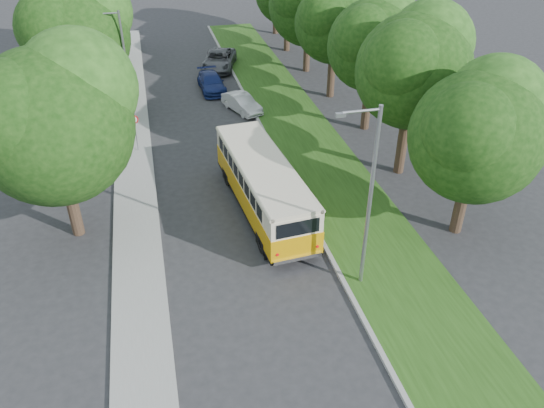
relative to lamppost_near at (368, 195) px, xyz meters
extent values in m
plane|color=#2A2A2D|center=(-4.21, 2.50, -4.37)|extent=(120.00, 120.00, 0.00)
cube|color=gray|center=(-0.61, 7.50, -4.29)|extent=(0.20, 70.00, 0.15)
cube|color=#214612|center=(1.74, 7.50, -4.30)|extent=(4.50, 70.00, 0.13)
cube|color=gray|center=(-9.01, 7.50, -4.31)|extent=(2.20, 70.00, 0.12)
cylinder|color=#332319|center=(5.95, 2.50, -2.70)|extent=(0.56, 0.56, 3.35)
sphere|color=#11340B|center=(5.95, 2.50, 0.58)|extent=(5.85, 5.85, 5.85)
sphere|color=#11340B|center=(6.97, 3.08, 1.75)|extent=(4.38, 4.38, 4.38)
sphere|color=#11340B|center=(5.07, 1.77, 1.32)|extent=(4.09, 4.09, 4.09)
cylinder|color=#332319|center=(5.75, 8.50, -2.24)|extent=(0.56, 0.56, 4.26)
sphere|color=#11340B|center=(5.75, 8.50, 1.54)|extent=(5.98, 5.98, 5.98)
sphere|color=#11340B|center=(6.80, 9.10, 2.73)|extent=(4.49, 4.49, 4.49)
sphere|color=#11340B|center=(4.86, 7.75, 2.29)|extent=(4.19, 4.19, 4.19)
cylinder|color=#332319|center=(6.08, 14.50, -2.39)|extent=(0.56, 0.56, 3.95)
sphere|color=#11340B|center=(6.08, 14.50, 1.13)|extent=(5.61, 5.61, 5.61)
sphere|color=#11340B|center=(7.06, 15.06, 2.25)|extent=(4.21, 4.21, 4.21)
sphere|color=#11340B|center=(5.24, 13.80, 1.83)|extent=(3.92, 3.92, 3.92)
cylinder|color=#332319|center=(5.69, 20.50, -2.44)|extent=(0.56, 0.56, 3.86)
sphere|color=#11340B|center=(5.69, 20.50, 1.05)|extent=(5.64, 5.64, 5.64)
sphere|color=#11340B|center=(6.68, 21.06, 2.17)|extent=(4.23, 4.23, 4.23)
sphere|color=#11340B|center=(4.85, 19.80, 1.75)|extent=(3.95, 3.95, 3.95)
cylinder|color=#332319|center=(5.59, 26.50, -2.58)|extent=(0.56, 0.56, 3.58)
sphere|color=#11340B|center=(5.59, 26.50, 0.96)|extent=(6.36, 6.36, 6.36)
cylinder|color=#332319|center=(5.46, 32.50, -2.53)|extent=(0.56, 0.56, 3.68)
cylinder|color=#332319|center=(5.84, 38.50, -2.34)|extent=(0.56, 0.56, 4.05)
cylinder|color=#332319|center=(-11.71, 6.50, -2.53)|extent=(0.56, 0.56, 3.68)
sphere|color=#11340B|center=(-11.71, 6.50, 1.18)|extent=(6.80, 6.80, 6.80)
sphere|color=#11340B|center=(-10.52, 7.18, 2.54)|extent=(5.10, 5.10, 5.10)
sphere|color=#11340B|center=(-12.73, 5.65, 2.03)|extent=(4.76, 4.76, 4.76)
cylinder|color=#332319|center=(-11.71, 20.50, -2.53)|extent=(0.56, 0.56, 3.68)
sphere|color=#11340B|center=(-11.71, 20.50, 1.18)|extent=(6.80, 6.80, 6.80)
sphere|color=#11340B|center=(-10.52, 21.18, 2.54)|extent=(5.10, 5.10, 5.10)
sphere|color=#11340B|center=(-12.73, 19.65, 2.03)|extent=(4.76, 4.76, 4.76)
cylinder|color=#332319|center=(-11.71, 32.50, -2.53)|extent=(0.56, 0.56, 3.68)
cylinder|color=gray|center=(0.09, 0.00, -0.37)|extent=(0.16, 0.16, 8.00)
cylinder|color=gray|center=(-0.61, 0.00, 3.48)|extent=(1.40, 0.10, 0.10)
cube|color=gray|center=(-1.36, 0.00, 3.41)|extent=(0.35, 0.16, 0.14)
cylinder|color=gray|center=(-8.81, 18.50, -0.62)|extent=(0.16, 0.16, 7.50)
cylinder|color=gray|center=(-9.51, 18.50, 2.98)|extent=(1.40, 0.10, 0.10)
cube|color=gray|center=(-10.26, 18.50, 2.91)|extent=(0.35, 0.16, 0.14)
cylinder|color=gray|center=(-8.71, 14.50, -3.12)|extent=(0.06, 0.06, 2.50)
cone|color=red|center=(-8.71, 14.46, -2.22)|extent=(0.56, 0.02, 0.56)
cone|color=white|center=(-8.71, 14.44, -2.22)|extent=(0.40, 0.02, 0.40)
imported|color=#B7B7BC|center=(-2.02, 11.22, -3.74)|extent=(1.84, 3.80, 1.25)
imported|color=silver|center=(-1.34, 19.21, -3.76)|extent=(2.56, 3.92, 1.22)
imported|color=navy|center=(-2.87, 23.76, -3.73)|extent=(1.95, 4.47, 1.28)
imported|color=#505357|center=(-1.51, 28.80, -3.61)|extent=(3.96, 5.94, 1.51)
camera|label=1|loc=(-7.49, -15.66, 10.61)|focal=35.00mm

